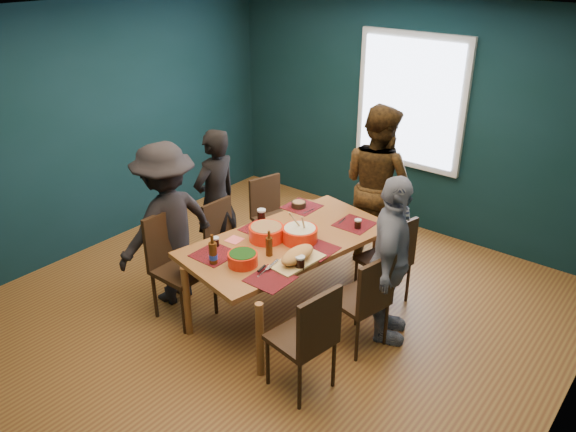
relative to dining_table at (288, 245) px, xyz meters
name	(u,v)px	position (x,y,z in m)	size (l,w,h in m)	color
room	(292,170)	(-0.04, 0.11, 0.70)	(5.01, 5.01, 2.71)	olive
dining_table	(288,245)	(0.00, 0.00, 0.00)	(1.33, 2.09, 0.74)	brown
chair_left_far	(270,210)	(-0.85, 0.74, -0.16)	(0.49, 0.49, 0.88)	black
chair_left_mid	(224,234)	(-0.87, 0.03, -0.18)	(0.39, 0.39, 0.83)	black
chair_left_near	(175,257)	(-0.75, -0.72, -0.07)	(0.47, 0.47, 1.02)	black
chair_right_far	(391,256)	(0.73, 0.64, -0.13)	(0.50, 0.50, 0.92)	black
chair_right_mid	(366,296)	(0.90, -0.08, -0.14)	(0.49, 0.49, 0.92)	black
chair_right_near	(309,334)	(0.85, -0.81, -0.12)	(0.49, 0.49, 0.95)	black
person_far_left	(216,200)	(-1.09, 0.15, 0.10)	(0.56, 0.37, 1.54)	black
person_back	(377,184)	(0.12, 1.39, 0.20)	(0.84, 0.66, 1.74)	black
person_right	(391,261)	(0.96, 0.19, 0.10)	(0.90, 0.37, 1.53)	silver
person_near_left	(167,224)	(-0.99, -0.58, 0.13)	(1.04, 0.60, 1.60)	black
bowl_salad	(266,232)	(-0.15, -0.13, 0.14)	(0.32, 0.32, 0.13)	red
bowl_dumpling	(300,234)	(0.11, 0.04, 0.14)	(0.33, 0.33, 0.30)	red
bowl_herbs	(243,258)	(-0.01, -0.60, 0.13)	(0.26, 0.26, 0.11)	red
cutting_board	(297,256)	(0.33, -0.29, 0.13)	(0.30, 0.61, 0.13)	#DEBF77
small_bowl	(299,204)	(-0.34, 0.61, 0.10)	(0.15, 0.15, 0.06)	black
beer_bottle_a	(213,253)	(-0.22, -0.74, 0.17)	(0.07, 0.07, 0.27)	#40210B
beer_bottle_b	(269,246)	(0.06, -0.34, 0.16)	(0.06, 0.06, 0.23)	#40210B
cola_glass_a	(216,241)	(-0.42, -0.52, 0.12)	(0.06, 0.06, 0.09)	black
cola_glass_b	(300,262)	(0.41, -0.35, 0.13)	(0.08, 0.08, 0.12)	black
cola_glass_c	(358,224)	(0.39, 0.58, 0.12)	(0.07, 0.07, 0.09)	black
cola_glass_d	(261,214)	(-0.44, 0.14, 0.13)	(0.08, 0.08, 0.12)	black
napkin_a	(319,249)	(0.34, 0.03, 0.07)	(0.16, 0.16, 0.00)	#F06665
napkin_b	(234,240)	(-0.37, -0.33, 0.07)	(0.14, 0.14, 0.00)	#F06665
napkin_c	(270,285)	(0.37, -0.70, 0.07)	(0.16, 0.16, 0.00)	#F06665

